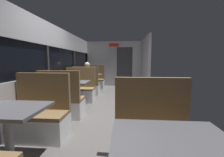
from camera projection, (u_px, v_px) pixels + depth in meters
name	position (u px, v px, depth m)	size (l,w,h in m)	color
ground_plane	(103.00, 112.00, 3.95)	(3.30, 9.20, 0.02)	#514F4C
carriage_window_panel_left	(47.00, 69.00, 3.93)	(0.09, 8.48, 2.30)	#B2B2B7
carriage_end_bulkhead	(115.00, 64.00, 7.96)	(2.90, 0.11, 2.30)	#B2B2B7
carriage_aisle_panel_right	(145.00, 64.00, 6.67)	(0.08, 2.40, 2.30)	#B2B2B7
dining_table_near_window	(7.00, 116.00, 1.87)	(0.90, 0.70, 0.74)	#9E9EA3
bench_near_window_facing_entry	(40.00, 119.00, 2.60)	(0.95, 0.50, 1.10)	silver
dining_table_mid_window	(72.00, 85.00, 4.20)	(0.90, 0.70, 0.74)	#9E9EA3
bench_mid_window_facing_end	(62.00, 103.00, 3.55)	(0.95, 0.50, 1.10)	silver
bench_mid_window_facing_entry	(80.00, 91.00, 4.93)	(0.95, 0.50, 1.10)	silver
dining_table_far_window	(91.00, 76.00, 6.54)	(0.90, 0.70, 0.74)	#9E9EA3
bench_far_window_facing_end	(87.00, 86.00, 5.88)	(0.95, 0.50, 1.10)	silver
bench_far_window_facing_entry	(94.00, 81.00, 7.27)	(0.95, 0.50, 1.10)	silver
dining_table_front_aisle	(172.00, 151.00, 1.14)	(0.90, 0.70, 0.74)	#9E9EA3
bench_front_aisle_facing_entry	(153.00, 142.00, 1.86)	(0.95, 0.50, 1.10)	silver
seated_passenger	(87.00, 81.00, 5.93)	(0.47, 0.55, 1.26)	#26262D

